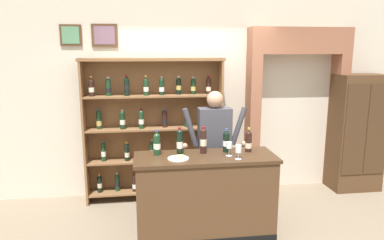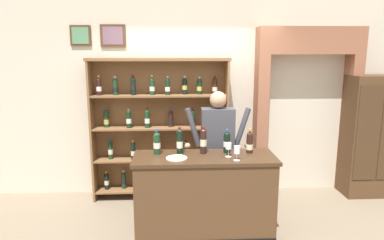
{
  "view_description": "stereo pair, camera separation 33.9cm",
  "coord_description": "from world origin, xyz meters",
  "px_view_note": "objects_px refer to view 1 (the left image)",
  "views": [
    {
      "loc": [
        -0.58,
        -3.79,
        2.15
      ],
      "look_at": [
        -0.05,
        0.12,
        1.36
      ],
      "focal_mm": 32.73,
      "sensor_mm": 36.0,
      "label": 1
    },
    {
      "loc": [
        -0.24,
        -3.82,
        2.15
      ],
      "look_at": [
        -0.05,
        0.12,
        1.36
      ],
      "focal_mm": 32.73,
      "sensor_mm": 36.0,
      "label": 2
    }
  ],
  "objects_px": {
    "side_cabinet": "(357,133)",
    "wine_glass_spare": "(229,146)",
    "wine_glass_left": "(238,149)",
    "tasting_counter": "(205,195)",
    "tasting_bottle_riserva": "(226,141)",
    "tasting_bottle_vin_santo": "(157,143)",
    "wine_shelf": "(154,126)",
    "tasting_bottle_chianti": "(180,141)",
    "cheese_plate": "(179,158)",
    "tasting_bottle_super_tuscan": "(203,140)",
    "tasting_bottle_rosso": "(248,141)",
    "shopkeeper": "(214,139)"
  },
  "relations": [
    {
      "from": "tasting_bottle_riserva",
      "to": "tasting_bottle_rosso",
      "type": "xyz_separation_m",
      "value": [
        0.27,
        -0.02,
        -0.01
      ]
    },
    {
      "from": "wine_shelf",
      "to": "tasting_bottle_vin_santo",
      "type": "xyz_separation_m",
      "value": [
        0.01,
        -1.02,
        0.01
      ]
    },
    {
      "from": "tasting_counter",
      "to": "tasting_bottle_vin_santo",
      "type": "xyz_separation_m",
      "value": [
        -0.55,
        0.11,
        0.62
      ]
    },
    {
      "from": "wine_shelf",
      "to": "wine_glass_spare",
      "type": "relative_size",
      "value": 12.53
    },
    {
      "from": "side_cabinet",
      "to": "cheese_plate",
      "type": "distance_m",
      "value": 3.11
    },
    {
      "from": "side_cabinet",
      "to": "tasting_bottle_super_tuscan",
      "type": "xyz_separation_m",
      "value": [
        -2.58,
        -0.97,
        0.22
      ]
    },
    {
      "from": "side_cabinet",
      "to": "wine_glass_left",
      "type": "xyz_separation_m",
      "value": [
        -2.23,
        -1.26,
        0.18
      ]
    },
    {
      "from": "tasting_bottle_chianti",
      "to": "wine_glass_spare",
      "type": "bearing_deg",
      "value": -16.94
    },
    {
      "from": "wine_glass_spare",
      "to": "shopkeeper",
      "type": "bearing_deg",
      "value": 95.29
    },
    {
      "from": "shopkeeper",
      "to": "tasting_bottle_super_tuscan",
      "type": "relative_size",
      "value": 5.18
    },
    {
      "from": "wine_glass_spare",
      "to": "wine_glass_left",
      "type": "bearing_deg",
      "value": -62.06
    },
    {
      "from": "shopkeeper",
      "to": "wine_glass_left",
      "type": "height_order",
      "value": "shopkeeper"
    },
    {
      "from": "tasting_bottle_rosso",
      "to": "tasting_counter",
      "type": "bearing_deg",
      "value": -168.78
    },
    {
      "from": "shopkeeper",
      "to": "tasting_bottle_vin_santo",
      "type": "relative_size",
      "value": 5.54
    },
    {
      "from": "tasting_counter",
      "to": "tasting_bottle_riserva",
      "type": "distance_m",
      "value": 0.69
    },
    {
      "from": "shopkeeper",
      "to": "wine_glass_spare",
      "type": "relative_size",
      "value": 10.07
    },
    {
      "from": "side_cabinet",
      "to": "shopkeeper",
      "type": "relative_size",
      "value": 1.09
    },
    {
      "from": "tasting_bottle_super_tuscan",
      "to": "tasting_bottle_chianti",
      "type": "bearing_deg",
      "value": 176.58
    },
    {
      "from": "tasting_bottle_super_tuscan",
      "to": "wine_glass_spare",
      "type": "height_order",
      "value": "tasting_bottle_super_tuscan"
    },
    {
      "from": "tasting_counter",
      "to": "wine_shelf",
      "type": "bearing_deg",
      "value": 115.9
    },
    {
      "from": "shopkeeper",
      "to": "tasting_bottle_vin_santo",
      "type": "distance_m",
      "value": 0.87
    },
    {
      "from": "side_cabinet",
      "to": "wine_glass_left",
      "type": "bearing_deg",
      "value": -150.54
    },
    {
      "from": "shopkeeper",
      "to": "tasting_bottle_chianti",
      "type": "xyz_separation_m",
      "value": [
        -0.5,
        -0.41,
        0.1
      ]
    },
    {
      "from": "shopkeeper",
      "to": "cheese_plate",
      "type": "relative_size",
      "value": 6.99
    },
    {
      "from": "shopkeeper",
      "to": "cheese_plate",
      "type": "xyz_separation_m",
      "value": [
        -0.53,
        -0.61,
        -0.04
      ]
    },
    {
      "from": "side_cabinet",
      "to": "cheese_plate",
      "type": "xyz_separation_m",
      "value": [
        -2.89,
        -1.16,
        0.07
      ]
    },
    {
      "from": "wine_shelf",
      "to": "side_cabinet",
      "type": "bearing_deg",
      "value": -0.96
    },
    {
      "from": "side_cabinet",
      "to": "shopkeeper",
      "type": "distance_m",
      "value": 2.42
    },
    {
      "from": "tasting_bottle_chianti",
      "to": "tasting_bottle_riserva",
      "type": "height_order",
      "value": "tasting_bottle_chianti"
    },
    {
      "from": "side_cabinet",
      "to": "tasting_counter",
      "type": "xyz_separation_m",
      "value": [
        -2.57,
        -1.09,
        -0.42
      ]
    },
    {
      "from": "tasting_bottle_riserva",
      "to": "cheese_plate",
      "type": "height_order",
      "value": "tasting_bottle_riserva"
    },
    {
      "from": "side_cabinet",
      "to": "tasting_bottle_vin_santo",
      "type": "distance_m",
      "value": 3.27
    },
    {
      "from": "tasting_bottle_riserva",
      "to": "cheese_plate",
      "type": "relative_size",
      "value": 1.2
    },
    {
      "from": "shopkeeper",
      "to": "tasting_bottle_rosso",
      "type": "relative_size",
      "value": 5.63
    },
    {
      "from": "side_cabinet",
      "to": "tasting_bottle_rosso",
      "type": "bearing_deg",
      "value": -154.28
    },
    {
      "from": "side_cabinet",
      "to": "wine_glass_spare",
      "type": "bearing_deg",
      "value": -153.99
    },
    {
      "from": "side_cabinet",
      "to": "wine_shelf",
      "type": "bearing_deg",
      "value": 179.04
    },
    {
      "from": "wine_shelf",
      "to": "cheese_plate",
      "type": "relative_size",
      "value": 8.7
    },
    {
      "from": "tasting_bottle_riserva",
      "to": "side_cabinet",
      "type": "bearing_deg",
      "value": 22.64
    },
    {
      "from": "tasting_counter",
      "to": "tasting_bottle_super_tuscan",
      "type": "bearing_deg",
      "value": 92.59
    },
    {
      "from": "tasting_bottle_chianti",
      "to": "tasting_bottle_super_tuscan",
      "type": "xyz_separation_m",
      "value": [
        0.28,
        -0.02,
        0.01
      ]
    },
    {
      "from": "wine_shelf",
      "to": "wine_glass_left",
      "type": "xyz_separation_m",
      "value": [
        0.89,
        -1.31,
        -0.01
      ]
    },
    {
      "from": "shopkeeper",
      "to": "wine_glass_left",
      "type": "xyz_separation_m",
      "value": [
        0.13,
        -0.71,
        0.06
      ]
    },
    {
      "from": "shopkeeper",
      "to": "wine_glass_spare",
      "type": "xyz_separation_m",
      "value": [
        0.05,
        -0.57,
        0.07
      ]
    },
    {
      "from": "tasting_counter",
      "to": "tasting_bottle_rosso",
      "type": "bearing_deg",
      "value": 11.22
    },
    {
      "from": "wine_glass_spare",
      "to": "cheese_plate",
      "type": "xyz_separation_m",
      "value": [
        -0.58,
        -0.04,
        -0.11
      ]
    },
    {
      "from": "tasting_bottle_vin_santo",
      "to": "tasting_bottle_riserva",
      "type": "relative_size",
      "value": 1.05
    },
    {
      "from": "tasting_bottle_riserva",
      "to": "wine_glass_left",
      "type": "relative_size",
      "value": 1.74
    },
    {
      "from": "shopkeeper",
      "to": "tasting_counter",
      "type": "bearing_deg",
      "value": -111.76
    },
    {
      "from": "tasting_counter",
      "to": "shopkeeper",
      "type": "bearing_deg",
      "value": 68.24
    }
  ]
}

